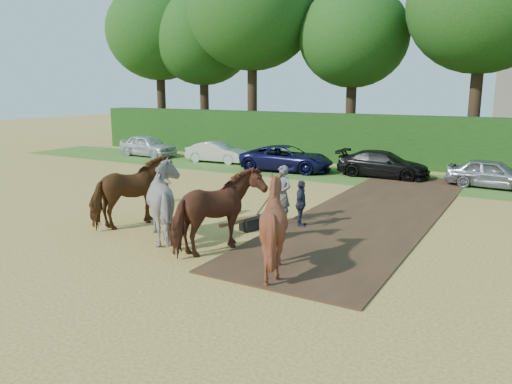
{
  "coord_description": "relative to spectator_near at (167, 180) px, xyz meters",
  "views": [
    {
      "loc": [
        6.65,
        -11.01,
        4.61
      ],
      "look_at": [
        -0.92,
        2.21,
        1.4
      ],
      "focal_mm": 35.0,
      "sensor_mm": 36.0,
      "label": 1
    }
  ],
  "objects": [
    {
      "name": "ground",
      "position": [
        6.4,
        -4.48,
        -0.92
      ],
      "size": [
        120.0,
        120.0,
        0.0
      ],
      "primitive_type": "plane",
      "color": "gold",
      "rests_on": "ground"
    },
    {
      "name": "earth_strip",
      "position": [
        7.9,
        2.52,
        -0.89
      ],
      "size": [
        4.5,
        17.0,
        0.05
      ],
      "primitive_type": "cube",
      "color": "#472D1C",
      "rests_on": "ground"
    },
    {
      "name": "grass_verge",
      "position": [
        6.4,
        9.52,
        -0.9
      ],
      "size": [
        50.0,
        5.0,
        0.03
      ],
      "primitive_type": "cube",
      "color": "#38601E",
      "rests_on": "ground"
    },
    {
      "name": "hedgerow",
      "position": [
        6.4,
        14.02,
        0.58
      ],
      "size": [
        46.0,
        1.6,
        3.0
      ],
      "primitive_type": "cube",
      "color": "#14380F",
      "rests_on": "ground"
    },
    {
      "name": "spectator_near",
      "position": [
        0.0,
        0.0,
        0.0
      ],
      "size": [
        0.83,
        0.99,
        1.84
      ],
      "primitive_type": "imported",
      "rotation": [
        0.0,
        0.0,
        1.41
      ],
      "color": "beige",
      "rests_on": "ground"
    },
    {
      "name": "spectator_far",
      "position": [
        6.31,
        -0.71,
        -0.12
      ],
      "size": [
        0.62,
        1.0,
        1.59
      ],
      "primitive_type": "imported",
      "rotation": [
        0.0,
        0.0,
        1.83
      ],
      "color": "#272834",
      "rests_on": "ground"
    },
    {
      "name": "plough_team",
      "position": [
        4.43,
        -3.98,
        0.26
      ],
      "size": [
        8.22,
        5.91,
        2.37
      ],
      "color": "#5E3017",
      "rests_on": "ground"
    },
    {
      "name": "parked_cars",
      "position": [
        7.99,
        9.65,
        -0.23
      ],
      "size": [
        41.4,
        3.24,
        1.45
      ],
      "color": "silver",
      "rests_on": "ground"
    },
    {
      "name": "treeline",
      "position": [
        4.71,
        17.2,
        8.05
      ],
      "size": [
        48.7,
        10.6,
        14.21
      ],
      "color": "#382616",
      "rests_on": "ground"
    }
  ]
}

